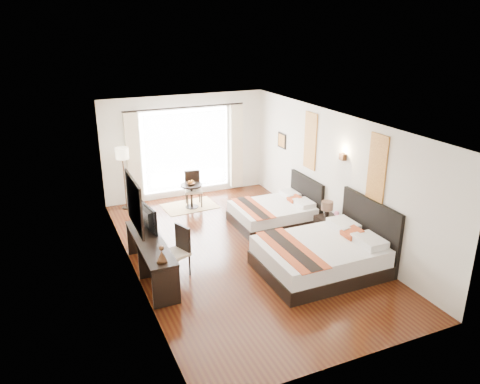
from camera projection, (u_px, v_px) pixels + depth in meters
name	position (u px, v px, depth m)	size (l,w,h in m)	color
floor	(241.00, 251.00, 9.95)	(4.50, 7.50, 0.01)	#351209
ceiling	(242.00, 122.00, 8.99)	(4.50, 7.50, 0.02)	white
wall_headboard	(334.00, 176.00, 10.32)	(0.01, 7.50, 2.80)	silver
wall_desk	(130.00, 206.00, 8.62)	(0.01, 7.50, 2.80)	silver
wall_window	(186.00, 147.00, 12.69)	(4.50, 0.01, 2.80)	silver
wall_entry	(355.00, 276.00, 6.25)	(4.50, 0.01, 2.80)	silver
window_glass	(186.00, 150.00, 12.71)	(2.40, 0.02, 2.20)	white
sheer_curtain	(187.00, 151.00, 12.66)	(2.30, 0.02, 2.10)	white
drape_left	(133.00, 158.00, 12.08)	(0.35, 0.14, 2.35)	beige
drape_right	(236.00, 146.00, 13.18)	(0.35, 0.14, 2.35)	beige
art_panel_near	(377.00, 169.00, 8.94)	(0.03, 0.50, 1.35)	brown
art_panel_far	(310.00, 141.00, 11.00)	(0.03, 0.50, 1.35)	brown
wall_sconce	(343.00, 157.00, 9.84)	(0.10, 0.14, 0.14)	#412817
mirror_frame	(134.00, 203.00, 8.35)	(0.04, 1.25, 0.95)	black
mirror_glass	(136.00, 203.00, 8.36)	(0.01, 1.12, 0.82)	white
bed_near	(324.00, 255.00, 9.09)	(2.33, 1.82, 1.32)	black
bed_far	(276.00, 212.00, 11.25)	(1.89, 1.47, 1.06)	black
nightstand	(329.00, 230.00, 10.32)	(0.46, 0.58, 0.55)	black
table_lamp	(327.00, 207.00, 10.24)	(0.26, 0.26, 0.41)	black
vase	(336.00, 221.00, 10.08)	(0.12, 0.12, 0.12)	black
console_desk	(151.00, 259.00, 8.84)	(0.50, 2.20, 0.76)	black
television	(143.00, 218.00, 9.11)	(0.88, 0.12, 0.51)	black
bronze_figurine	(162.00, 255.00, 7.90)	(0.18, 0.18, 0.28)	#412817
desk_chair	(176.00, 261.00, 8.94)	(0.59, 0.59, 0.98)	#BCAC90
floor_lamp	(122.00, 157.00, 11.78)	(0.33, 0.33, 1.63)	black
side_table	(192.00, 196.00, 12.17)	(0.55, 0.55, 0.64)	black
fruit_bowl	(191.00, 184.00, 12.02)	(0.22, 0.22, 0.05)	#453018
window_chair	(194.00, 196.00, 12.32)	(0.50, 0.50, 0.92)	#BCAC90
jute_rug	(190.00, 206.00, 12.36)	(1.37, 0.93, 0.01)	tan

